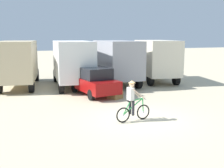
# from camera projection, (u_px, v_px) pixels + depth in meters

# --- Properties ---
(ground_plane) EXTENTS (120.00, 120.00, 0.00)m
(ground_plane) POSITION_uv_depth(u_px,v_px,m) (139.00, 119.00, 12.54)
(ground_plane) COLOR beige
(box_truck_tan_camper) EXTENTS (3.44, 7.04, 3.35)m
(box_truck_tan_camper) POSITION_uv_depth(u_px,v_px,m) (19.00, 61.00, 20.22)
(box_truck_tan_camper) COLOR #CCB78E
(box_truck_tan_camper) RESTS_ON ground
(box_truck_white_box) EXTENTS (3.00, 6.94, 3.35)m
(box_truck_white_box) POSITION_uv_depth(u_px,v_px,m) (72.00, 61.00, 20.32)
(box_truck_white_box) COLOR white
(box_truck_white_box) RESTS_ON ground
(box_truck_grey_hauler) EXTENTS (2.73, 6.87, 3.35)m
(box_truck_grey_hauler) POSITION_uv_depth(u_px,v_px,m) (115.00, 60.00, 21.45)
(box_truck_grey_hauler) COLOR #9E9EA3
(box_truck_grey_hauler) RESTS_ON ground
(box_truck_cream_rv) EXTENTS (3.58, 7.07, 3.35)m
(box_truck_cream_rv) POSITION_uv_depth(u_px,v_px,m) (154.00, 58.00, 23.02)
(box_truck_cream_rv) COLOR beige
(box_truck_cream_rv) RESTS_ON ground
(sedan_parked) EXTENTS (2.35, 4.41, 1.76)m
(sedan_parked) POSITION_uv_depth(u_px,v_px,m) (94.00, 81.00, 17.60)
(sedan_parked) COLOR maroon
(sedan_parked) RESTS_ON ground
(cyclist_orange_shirt) EXTENTS (1.72, 0.52, 1.82)m
(cyclist_orange_shirt) POSITION_uv_depth(u_px,v_px,m) (132.00, 102.00, 12.18)
(cyclist_orange_shirt) COLOR black
(cyclist_orange_shirt) RESTS_ON ground
(supply_crate) EXTENTS (1.00, 1.03, 0.45)m
(supply_crate) POSITION_uv_depth(u_px,v_px,m) (115.00, 95.00, 16.72)
(supply_crate) COLOR olive
(supply_crate) RESTS_ON ground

